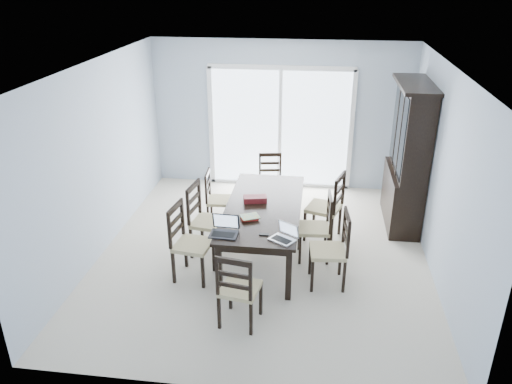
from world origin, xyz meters
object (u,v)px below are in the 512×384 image
chair_left_mid (202,212)px  dining_table (264,211)px  chair_left_near (185,234)px  cell_phone (264,234)px  hot_tub (267,144)px  laptop_dark (223,231)px  chair_right_far (331,200)px  chair_left_far (215,193)px  laptop_silver (282,237)px  chair_right_near (336,241)px  chair_right_mid (321,220)px  game_box (255,199)px  china_hutch (408,158)px  chair_end_near (237,283)px  chair_end_far (270,174)px

chair_left_mid → dining_table: bearing=101.8°
chair_left_near → cell_phone: 1.03m
hot_tub → laptop_dark: bearing=-90.8°
chair_left_near → chair_right_far: (1.82, 1.22, 0.02)m
chair_left_far → laptop_silver: 2.06m
laptop_silver → cell_phone: laptop_silver is taller
chair_right_far → chair_right_near: bearing=-159.0°
chair_left_near → chair_right_mid: size_ratio=1.07×
chair_right_mid → cell_phone: chair_right_mid is taller
dining_table → hot_tub: size_ratio=1.18×
laptop_silver → game_box: laptop_silver is taller
china_hutch → chair_left_mid: 3.18m
chair_right_far → laptop_dark: chair_right_far is taller
laptop_silver → chair_right_near: bearing=58.8°
chair_right_mid → laptop_silver: 1.05m
chair_left_mid → laptop_dark: 0.96m
china_hutch → chair_end_near: bearing=-126.9°
chair_right_near → game_box: size_ratio=3.65×
chair_right_near → laptop_dark: (-1.35, -0.28, 0.20)m
dining_table → chair_left_mid: (-0.84, -0.05, -0.05)m
laptop_dark → cell_phone: (0.48, 0.07, -0.05)m
chair_left_near → chair_left_far: bearing=-174.7°
chair_left_near → chair_left_mid: chair_left_mid is taller
chair_left_far → chair_end_far: size_ratio=1.01×
chair_left_near → chair_left_mid: size_ratio=0.98×
chair_left_mid → laptop_silver: chair_left_mid is taller
chair_left_mid → cell_phone: bearing=60.0°
chair_left_far → chair_right_mid: bearing=60.9°
chair_left_near → chair_right_mid: (1.69, 0.69, -0.04)m
china_hutch → laptop_dark: 3.21m
chair_end_far → laptop_dark: chair_end_far is taller
chair_left_mid → hot_tub: 3.49m
chair_left_far → laptop_dark: bearing=11.8°
chair_left_mid → chair_end_near: chair_left_mid is taller
china_hutch → chair_left_near: 3.54m
chair_end_far → chair_left_far: bearing=38.6°
cell_phone → laptop_dark: bearing=-171.4°
chair_left_near → hot_tub: (0.59, 4.07, -0.14)m
cell_phone → game_box: bearing=104.0°
chair_right_mid → laptop_dark: chair_right_mid is taller
chair_left_near → laptop_dark: chair_left_near is taller
game_box → chair_right_mid: bearing=-5.8°
chair_end_near → cell_phone: 0.83m
chair_end_far → game_box: 1.56m
chair_left_near → chair_right_near: 1.89m
game_box → chair_right_near: bearing=-32.4°
chair_left_far → game_box: size_ratio=3.25×
chair_right_mid → hot_tub: chair_right_mid is taller
chair_right_far → chair_end_far: size_ratio=1.18×
laptop_silver → cell_phone: (-0.23, 0.11, -0.04)m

